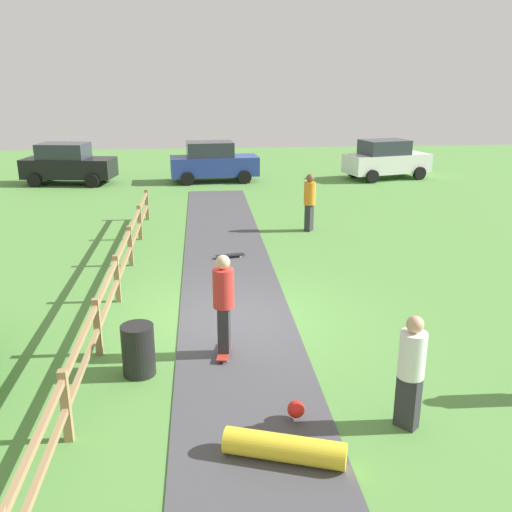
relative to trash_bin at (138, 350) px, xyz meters
name	(u,v)px	position (x,y,z in m)	size (l,w,h in m)	color
ground_plane	(236,320)	(1.80, 2.07, -0.45)	(60.00, 60.00, 0.00)	#568E42
asphalt_path	(236,320)	(1.80, 2.07, -0.44)	(2.40, 28.00, 0.02)	#47474C
wooden_fence	(108,295)	(-0.80, 2.07, 0.22)	(0.12, 18.12, 1.10)	#997A51
trash_bin	(138,350)	(0.00, 0.00, 0.00)	(0.56, 0.56, 0.90)	black
skater_riding	(224,300)	(1.48, 0.53, 0.64)	(0.44, 0.82, 1.91)	#B23326
skater_fallen	(285,445)	(2.16, -2.46, -0.25)	(1.66, 1.45, 0.36)	yellow
skateboard_loose	(230,255)	(1.90, 6.29, -0.36)	(0.82, 0.37, 0.08)	black
bystander_white	(411,367)	(4.02, -1.93, 0.51)	(0.54, 0.54, 1.75)	#2D2D33
bystander_orange	(310,199)	(4.66, 9.03, 0.61)	(0.53, 0.53, 1.89)	#2D2D33
parked_car_black	(68,164)	(-5.11, 18.59, 0.51)	(4.41, 2.48, 1.92)	black
parked_car_blue	(213,162)	(1.75, 18.58, 0.51)	(4.31, 2.24, 1.92)	#283D99
parked_car_white	(386,159)	(10.37, 18.57, 0.51)	(4.49, 2.77, 1.92)	silver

